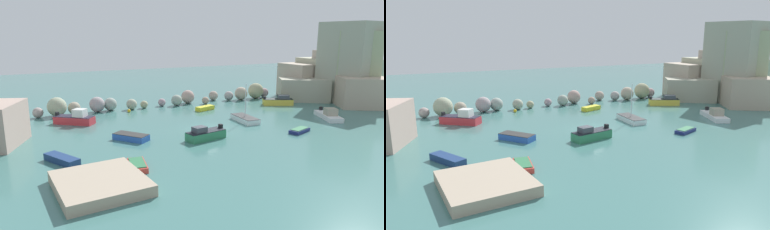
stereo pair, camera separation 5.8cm
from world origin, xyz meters
TOP-DOWN VIEW (x-y plane):
  - cove_water at (0.00, 0.00)m, footprint 160.00×160.00m
  - cliff_headland_right at (31.41, 7.36)m, footprint 19.79×19.98m
  - rock_breakwater at (1.98, 15.87)m, footprint 40.81×3.98m
  - stone_dock at (-15.49, -11.55)m, footprint 6.87×7.42m
  - channel_buoy at (-5.75, 13.79)m, footprint 0.49×0.49m
  - moored_boat_0 at (6.62, 1.23)m, footprint 2.30×4.86m
  - moored_boat_1 at (18.03, -2.61)m, footprint 4.13×6.04m
  - moored_boat_2 at (-2.22, -3.78)m, footprint 4.82×2.44m
  - moored_boat_3 at (-9.68, -0.27)m, footprint 3.68×4.12m
  - moored_boat_4 at (18.31, 8.30)m, footprint 5.05×3.59m
  - moored_boat_5 at (-17.42, -4.39)m, footprint 2.89×4.13m
  - moored_boat_6 at (5.31, 10.11)m, footprint 3.38×2.07m
  - moored_boat_7 at (9.33, -6.20)m, footprint 3.23×2.13m
  - moored_boat_8 at (-14.07, 10.06)m, footprint 5.13×4.63m
  - moored_boat_10 at (-11.67, -8.69)m, footprint 1.96×3.32m

SIDE VIEW (x-z plane):
  - cove_water at x=0.00m, z-range 0.00..0.00m
  - moored_boat_7 at x=9.33m, z-range -0.01..0.48m
  - channel_buoy at x=-5.75m, z-range 0.00..0.49m
  - moored_boat_10 at x=-11.67m, z-range -0.01..0.53m
  - moored_boat_6 at x=5.31m, z-range 0.00..0.63m
  - moored_boat_5 at x=-17.42m, z-range 0.00..0.64m
  - moored_boat_3 at x=-9.68m, z-range 0.00..0.71m
  - moored_boat_0 at x=6.62m, z-range -2.20..2.93m
  - stone_dock at x=-15.49m, z-range 0.00..0.87m
  - moored_boat_1 at x=18.03m, z-range -0.29..1.29m
  - moored_boat_2 at x=-2.22m, z-range -0.20..1.39m
  - moored_boat_4 at x=18.31m, z-range -0.21..1.49m
  - moored_boat_8 at x=-14.07m, z-range -0.31..1.71m
  - rock_breakwater at x=1.98m, z-range -0.29..2.51m
  - cliff_headland_right at x=31.41m, z-range -2.11..11.50m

